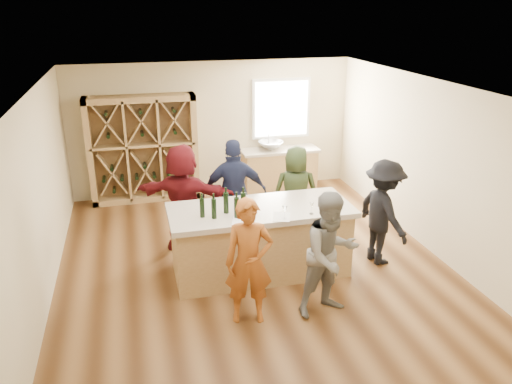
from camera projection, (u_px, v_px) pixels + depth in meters
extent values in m
cube|color=brown|center=(253.00, 267.00, 8.00)|extent=(6.00, 7.00, 0.10)
cube|color=white|center=(253.00, 84.00, 6.96)|extent=(6.00, 7.00, 0.10)
cube|color=beige|center=(213.00, 127.00, 10.69)|extent=(6.00, 0.10, 2.80)
cube|color=beige|center=(353.00, 317.00, 4.27)|extent=(6.00, 0.10, 2.80)
cube|color=beige|center=(35.00, 200.00, 6.78)|extent=(0.10, 7.00, 2.80)
cube|color=beige|center=(433.00, 166.00, 8.19)|extent=(0.10, 7.00, 2.80)
cube|color=white|center=(281.00, 109.00, 10.84)|extent=(1.30, 0.06, 1.30)
cube|color=white|center=(282.00, 109.00, 10.81)|extent=(1.18, 0.01, 1.18)
cube|color=#A6824F|center=(143.00, 149.00, 10.20)|extent=(2.20, 0.45, 2.20)
cube|color=#A6824F|center=(279.00, 170.00, 11.05)|extent=(1.60, 0.58, 0.86)
cube|color=#B7AA96|center=(280.00, 150.00, 10.88)|extent=(1.70, 0.62, 0.06)
imported|color=silver|center=(271.00, 145.00, 10.79)|extent=(0.54, 0.54, 0.19)
cylinder|color=silver|center=(269.00, 141.00, 10.94)|extent=(0.02, 0.02, 0.30)
cube|color=#A6824F|center=(260.00, 243.00, 7.58)|extent=(2.60, 1.00, 1.00)
cube|color=#B7AA96|center=(261.00, 210.00, 7.38)|extent=(2.72, 1.12, 0.08)
cylinder|color=black|center=(202.00, 208.00, 7.00)|extent=(0.09, 0.09, 0.28)
cylinder|color=black|center=(214.00, 209.00, 6.96)|extent=(0.09, 0.09, 0.29)
cylinder|color=black|center=(226.00, 203.00, 7.13)|extent=(0.09, 0.09, 0.31)
cylinder|color=black|center=(237.00, 208.00, 6.98)|extent=(0.09, 0.09, 0.30)
cylinder|color=black|center=(243.00, 203.00, 7.12)|extent=(0.10, 0.10, 0.32)
cone|color=white|center=(249.00, 216.00, 6.85)|extent=(0.09, 0.09, 0.19)
cone|color=white|center=(285.00, 212.00, 6.95)|extent=(0.08, 0.08, 0.20)
cone|color=white|center=(312.00, 209.00, 7.12)|extent=(0.08, 0.08, 0.16)
cone|color=white|center=(324.00, 201.00, 7.36)|extent=(0.09, 0.09, 0.19)
cube|color=white|center=(241.00, 221.00, 6.91)|extent=(0.33, 0.39, 0.00)
cube|color=white|center=(281.00, 217.00, 7.05)|extent=(0.34, 0.39, 0.00)
cube|color=white|center=(326.00, 210.00, 7.27)|extent=(0.27, 0.33, 0.00)
imported|color=#994C19|center=(249.00, 262.00, 6.31)|extent=(0.69, 0.55, 1.69)
imported|color=slate|center=(331.00, 255.00, 6.47)|extent=(0.91, 0.63, 1.72)
imported|color=black|center=(383.00, 212.00, 7.78)|extent=(0.66, 1.16, 1.70)
imported|color=#191E38|center=(235.00, 193.00, 8.36)|extent=(1.15, 0.71, 1.85)
imported|color=#263319|center=(296.00, 192.00, 8.70)|extent=(0.90, 0.70, 1.64)
imported|color=#590F14|center=(183.00, 198.00, 8.20)|extent=(1.79, 1.20, 1.82)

